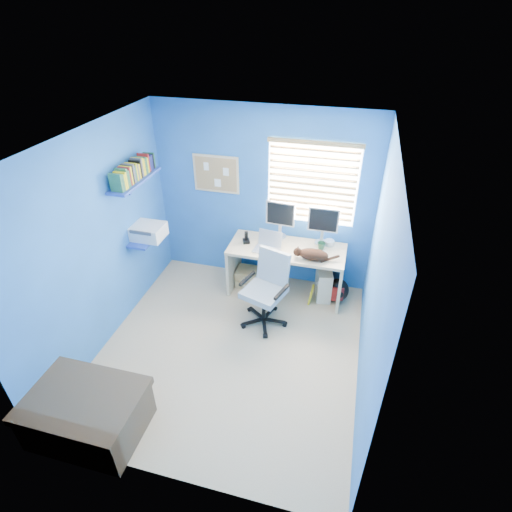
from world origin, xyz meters
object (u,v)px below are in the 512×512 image
(laptop, at_px, (267,243))
(office_chair, at_px, (266,298))
(cat, at_px, (313,255))
(tower_pc, at_px, (324,282))
(desk, at_px, (286,271))

(laptop, relative_size, office_chair, 0.34)
(cat, height_order, office_chair, office_chair)
(cat, bearing_deg, tower_pc, 56.38)
(cat, height_order, tower_pc, cat)
(laptop, height_order, tower_pc, laptop)
(laptop, distance_m, tower_pc, 1.02)
(desk, height_order, office_chair, office_chair)
(laptop, relative_size, tower_pc, 0.73)
(laptop, height_order, office_chair, office_chair)
(cat, relative_size, office_chair, 0.40)
(laptop, xyz_separation_m, tower_pc, (0.78, 0.20, -0.62))
(desk, height_order, tower_pc, desk)
(desk, bearing_deg, office_chair, -101.25)
(desk, bearing_deg, laptop, -152.71)
(desk, relative_size, office_chair, 1.59)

